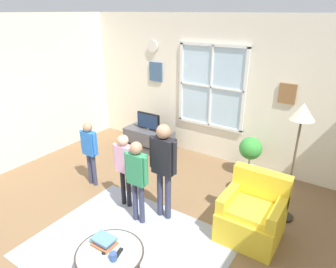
% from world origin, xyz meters
% --- Properties ---
extents(ground_plane, '(6.61, 6.07, 0.02)m').
position_xyz_m(ground_plane, '(0.00, 0.00, -0.01)').
color(ground_plane, brown).
extents(back_wall, '(6.01, 0.17, 2.80)m').
position_xyz_m(back_wall, '(-0.01, 2.79, 1.40)').
color(back_wall, silver).
rests_on(back_wall, ground_plane).
extents(area_rug, '(2.41, 1.97, 0.01)m').
position_xyz_m(area_rug, '(0.20, -0.23, 0.00)').
color(area_rug, '#999EAD').
rests_on(area_rug, ground_plane).
extents(tv_stand, '(1.06, 0.48, 0.47)m').
position_xyz_m(tv_stand, '(-1.33, 2.25, 0.24)').
color(tv_stand, '#4C4C51').
rests_on(tv_stand, ground_plane).
extents(television, '(0.55, 0.08, 0.37)m').
position_xyz_m(television, '(-1.33, 2.25, 0.67)').
color(television, '#4C4C4C').
rests_on(television, tv_stand).
extents(armchair, '(0.76, 0.74, 0.87)m').
position_xyz_m(armchair, '(1.42, 0.88, 0.33)').
color(armchair, yellow).
rests_on(armchair, ground_plane).
extents(coffee_table, '(0.75, 0.75, 0.42)m').
position_xyz_m(coffee_table, '(0.38, -0.72, 0.39)').
color(coffee_table, '#99B2B7').
rests_on(coffee_table, ground_plane).
extents(book_stack, '(0.25, 0.20, 0.10)m').
position_xyz_m(book_stack, '(0.26, -0.67, 0.46)').
color(book_stack, '#B96839').
rests_on(book_stack, coffee_table).
extents(cup, '(0.08, 0.08, 0.09)m').
position_xyz_m(cup, '(0.49, -0.77, 0.46)').
color(cup, '#334C8C').
rests_on(cup, coffee_table).
extents(remote_near_books, '(0.11, 0.14, 0.02)m').
position_xyz_m(remote_near_books, '(0.32, -0.72, 0.42)').
color(remote_near_books, black).
rests_on(remote_near_books, coffee_table).
extents(remote_near_cup, '(0.07, 0.15, 0.02)m').
position_xyz_m(remote_near_cup, '(0.48, -0.68, 0.42)').
color(remote_near_cup, black).
rests_on(remote_near_cup, coffee_table).
extents(person_pink_shirt, '(0.36, 0.16, 1.19)m').
position_xyz_m(person_pink_shirt, '(-0.42, 0.46, 0.74)').
color(person_pink_shirt, black).
rests_on(person_pink_shirt, ground_plane).
extents(person_green_shirt, '(0.38, 0.17, 1.25)m').
position_xyz_m(person_green_shirt, '(-0.02, 0.27, 0.78)').
color(person_green_shirt, '#333851').
rests_on(person_green_shirt, ground_plane).
extents(person_blue_shirt, '(0.35, 0.16, 1.15)m').
position_xyz_m(person_blue_shirt, '(-1.32, 0.60, 0.72)').
color(person_blue_shirt, '#333851').
rests_on(person_blue_shirt, ground_plane).
extents(person_black_shirt, '(0.44, 0.20, 1.46)m').
position_xyz_m(person_black_shirt, '(0.22, 0.56, 0.91)').
color(person_black_shirt, '#333851').
rests_on(person_black_shirt, ground_plane).
extents(potted_plant_by_window, '(0.40, 0.40, 0.77)m').
position_xyz_m(potted_plant_by_window, '(0.85, 2.37, 0.50)').
color(potted_plant_by_window, silver).
rests_on(potted_plant_by_window, ground_plane).
extents(floor_lamp, '(0.32, 0.32, 1.76)m').
position_xyz_m(floor_lamp, '(1.72, 1.51, 1.47)').
color(floor_lamp, black).
rests_on(floor_lamp, ground_plane).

